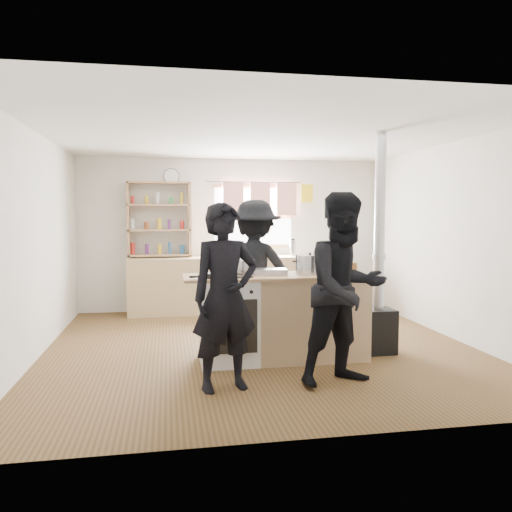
# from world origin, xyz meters

# --- Properties ---
(ground) EXTENTS (5.00, 5.00, 0.01)m
(ground) POSITION_xyz_m (0.00, 0.00, -0.01)
(ground) COLOR brown
(ground) RESTS_ON ground
(back_counter) EXTENTS (3.40, 0.55, 0.90)m
(back_counter) POSITION_xyz_m (0.00, 2.22, 0.45)
(back_counter) COLOR tan
(back_counter) RESTS_ON ground
(shelving_unit) EXTENTS (1.00, 0.28, 1.20)m
(shelving_unit) POSITION_xyz_m (-1.20, 2.34, 1.51)
(shelving_unit) COLOR tan
(shelving_unit) RESTS_ON back_counter
(thermos) EXTENTS (0.10, 0.10, 0.26)m
(thermos) POSITION_xyz_m (0.96, 2.22, 1.03)
(thermos) COLOR silver
(thermos) RESTS_ON back_counter
(cooking_island) EXTENTS (1.97, 0.64, 0.93)m
(cooking_island) POSITION_xyz_m (0.14, -0.55, 0.47)
(cooking_island) COLOR white
(cooking_island) RESTS_ON ground
(skillet_greens) EXTENTS (0.37, 0.37, 0.05)m
(skillet_greens) POSITION_xyz_m (-0.55, -0.68, 0.96)
(skillet_greens) COLOR black
(skillet_greens) RESTS_ON cooking_island
(roast_tray) EXTENTS (0.38, 0.27, 0.06)m
(roast_tray) POSITION_xyz_m (0.01, -0.52, 0.97)
(roast_tray) COLOR silver
(roast_tray) RESTS_ON cooking_island
(stockpot_stove) EXTENTS (0.22, 0.22, 0.18)m
(stockpot_stove) POSITION_xyz_m (-0.25, -0.39, 1.01)
(stockpot_stove) COLOR #BABABC
(stockpot_stove) RESTS_ON cooking_island
(stockpot_counter) EXTENTS (0.32, 0.32, 0.24)m
(stockpot_counter) POSITION_xyz_m (0.45, -0.54, 1.04)
(stockpot_counter) COLOR silver
(stockpot_counter) RESTS_ON cooking_island
(bread_board) EXTENTS (0.34, 0.30, 0.12)m
(bread_board) POSITION_xyz_m (0.87, -0.55, 0.98)
(bread_board) COLOR tan
(bread_board) RESTS_ON cooking_island
(flue_heater) EXTENTS (0.35, 0.35, 2.50)m
(flue_heater) POSITION_xyz_m (1.28, -0.47, 0.65)
(flue_heater) COLOR black
(flue_heater) RESTS_ON ground
(person_near_left) EXTENTS (0.69, 0.54, 1.69)m
(person_near_left) POSITION_xyz_m (-0.58, -1.38, 0.84)
(person_near_left) COLOR black
(person_near_left) RESTS_ON ground
(person_near_right) EXTENTS (1.02, 0.88, 1.78)m
(person_near_right) POSITION_xyz_m (0.54, -1.43, 0.89)
(person_near_right) COLOR black
(person_near_right) RESTS_ON ground
(person_far) EXTENTS (1.29, 1.01, 1.76)m
(person_far) POSITION_xyz_m (-0.00, 0.34, 0.88)
(person_far) COLOR black
(person_far) RESTS_ON ground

